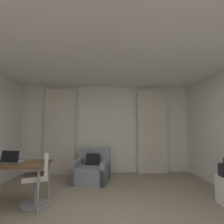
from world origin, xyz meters
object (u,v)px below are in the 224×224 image
desk (11,167)px  laptop (12,160)px  desk_chair (38,183)px  armchair (92,171)px

desk → laptop: laptop is taller
desk → laptop: 0.12m
laptop → desk_chair: bearing=-6.5°
desk_chair → laptop: laptop is taller
armchair → desk: 1.96m
armchair → laptop: 1.95m
desk_chair → laptop: size_ratio=2.50×
armchair → laptop: size_ratio=2.82×
desk → desk_chair: desk_chair is taller
desk_chair → armchair: bearing=58.4°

